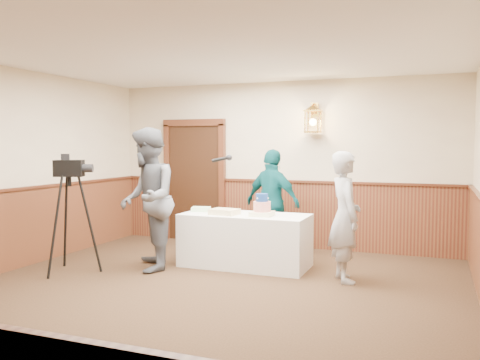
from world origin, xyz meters
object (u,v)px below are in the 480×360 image
Objects in this scene: tv_camera_rig at (70,222)px; baker at (345,217)px; display_table at (245,240)px; sheet_cake_yellow at (224,212)px; sheet_cake_green at (201,209)px; interviewer at (147,199)px; assistant_p at (273,203)px; tiered_cake at (262,207)px.

baker is at bearing -9.37° from tv_camera_rig.
display_table is 2.42m from tv_camera_rig.
sheet_cake_yellow reaches higher than display_table.
sheet_cake_green is (-0.46, 0.19, -0.01)m from sheet_cake_yellow.
assistant_p is (1.35, 1.46, -0.15)m from interviewer.
assistant_p is (0.43, 0.91, 0.05)m from sheet_cake_yellow.
display_table is 6.72× the size of sheet_cake_green.
assistant_p is at bearing 106.60° from interviewer.
assistant_p is (-1.29, 1.06, 0.01)m from baker.
assistant_p reaches higher than tiered_cake.
tv_camera_rig is (-2.37, -1.10, -0.18)m from tiered_cake.
display_table is 0.57m from tiered_cake.
display_table is 1.50m from interviewer.
tv_camera_rig is at bearing -155.11° from tiered_cake.
assistant_p reaches higher than sheet_cake_green.
interviewer is 1.99m from assistant_p.
tiered_cake is 1.01m from sheet_cake_green.
tiered_cake is at bearing -15.10° from display_table.
baker reaches higher than tv_camera_rig.
interviewer is (-1.46, -0.61, 0.12)m from tiered_cake.
tv_camera_rig reaches higher than display_table.
sheet_cake_yellow is (-0.26, -0.13, 0.41)m from display_table.
tiered_cake is 1.17× the size of sheet_cake_green.
sheet_cake_yellow is 1.01m from assistant_p.
display_table is at bearing 164.90° from tiered_cake.
sheet_cake_green is at bearing 59.10° from assistant_p.
sheet_cake_green is 2.20m from baker.
tv_camera_rig is at bearing 60.79° from assistant_p.
sheet_cake_yellow is 0.19× the size of interviewer.
display_table is 1.08× the size of assistant_p.
sheet_cake_green is at bearing 54.65° from baker.
assistant_p is (0.16, 0.78, 0.46)m from display_table.
interviewer reaches higher than tv_camera_rig.
assistant_p is at bearing 64.91° from sheet_cake_yellow.
sheet_cake_green is 0.14× the size of interviewer.
tiered_cake is 0.83× the size of sheet_cake_yellow.
tiered_cake is at bearing 53.52° from baker.
tiered_cake is 1.59m from interviewer.
interviewer reaches higher than tiered_cake.
interviewer is (-0.92, -0.55, 0.20)m from sheet_cake_yellow.
interviewer is 1.08m from tv_camera_rig.
tiered_cake is 0.55m from sheet_cake_yellow.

